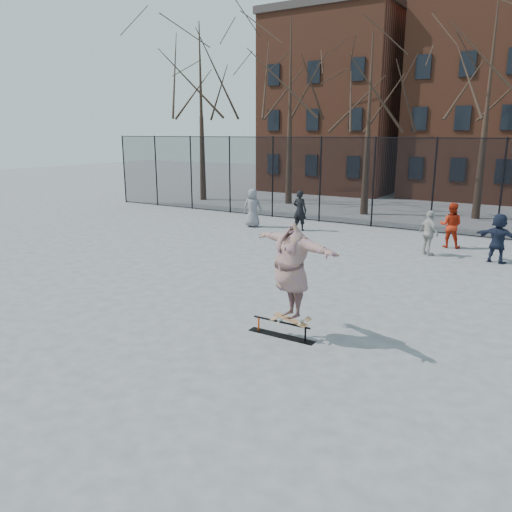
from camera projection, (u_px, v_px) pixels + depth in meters
The scene contains 12 objects.
ground at pixel (237, 322), 11.28m from camera, with size 100.00×100.00×0.00m, color #5C5B60.
skate_rail at pixel (281, 330), 10.47m from camera, with size 1.51×0.23×0.33m.
skateboard at pixel (291, 321), 10.30m from camera, with size 0.78×0.19×0.09m, color brown, non-canonical shape.
skater at pixel (291, 273), 10.05m from camera, with size 2.41×0.66×1.96m, color #60317B.
bystander_grey at pixel (253, 208), 22.52m from camera, with size 0.85×0.55×1.73m, color slate.
bystander_black at pixel (300, 210), 21.69m from camera, with size 0.64×0.42×1.75m, color black.
bystander_red at pixel (451, 225), 18.44m from camera, with size 0.81×0.63×1.67m, color #B3260F.
bystander_white at pixel (429, 233), 17.26m from camera, with size 0.92×0.38×1.57m, color #BAB5AD.
bystander_navy at pixel (498, 238), 16.26m from camera, with size 1.52×0.49×1.64m, color #1B2237.
fence at pixel (405, 183), 21.51m from camera, with size 34.03×0.07×4.00m.
tree_row at pixel (432, 64), 23.78m from camera, with size 33.66×7.46×10.67m.
rowhouses at pixel (480, 101), 30.89m from camera, with size 29.00×7.00×13.00m.
Camera 1 is at (5.95, -8.77, 4.16)m, focal length 35.00 mm.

